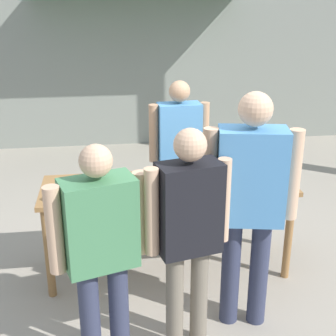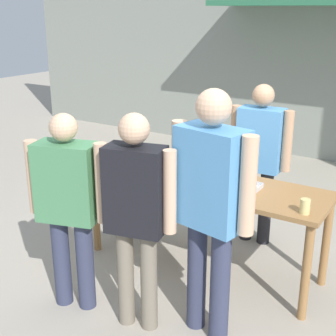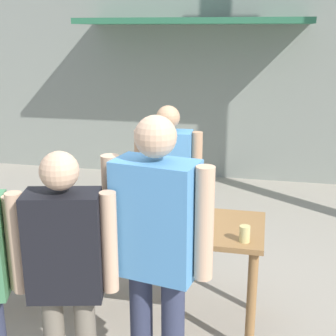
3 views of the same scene
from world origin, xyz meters
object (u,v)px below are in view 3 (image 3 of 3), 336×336
object	(u,v)px
condiment_jar_ketchup	(4,214)
person_server_behind_table	(168,178)
food_tray_sausages	(75,213)
beer_cup	(245,234)
food_tray_buns	(162,220)
person_customer_waiting_in_line	(65,265)
person_customer_with_cup	(156,241)

from	to	relation	value
condiment_jar_ketchup	person_server_behind_table	bearing A→B (deg)	41.68
food_tray_sausages	beer_cup	size ratio (longest dim) A/B	3.35
condiment_jar_ketchup	beer_cup	xyz separation A→B (m)	(1.85, -0.01, 0.02)
food_tray_sausages	food_tray_buns	world-z (taller)	food_tray_buns
person_server_behind_table	person_customer_waiting_in_line	bearing A→B (deg)	-99.96
condiment_jar_ketchup	person_server_behind_table	xyz separation A→B (m)	(1.10, 0.98, 0.07)
food_tray_sausages	condiment_jar_ketchup	size ratio (longest dim) A/B	4.56
condiment_jar_ketchup	person_customer_waiting_in_line	distance (m)	1.19
food_tray_buns	person_customer_with_cup	xyz separation A→B (m)	(0.15, -0.81, 0.21)
person_customer_with_cup	beer_cup	bearing A→B (deg)	-119.17
beer_cup	person_customer_waiting_in_line	bearing A→B (deg)	-140.80
person_server_behind_table	person_customer_with_cup	xyz separation A→B (m)	(0.27, -1.57, 0.12)
food_tray_sausages	condiment_jar_ketchup	bearing A→B (deg)	-156.75
food_tray_buns	person_customer_waiting_in_line	size ratio (longest dim) A/B	0.23
condiment_jar_ketchup	person_customer_with_cup	world-z (taller)	person_customer_with_cup
person_customer_waiting_in_line	food_tray_sausages	bearing A→B (deg)	-82.74
food_tray_sausages	person_customer_waiting_in_line	bearing A→B (deg)	-69.69
person_customer_with_cup	condiment_jar_ketchup	bearing A→B (deg)	-12.82
condiment_jar_ketchup	person_server_behind_table	distance (m)	1.47
beer_cup	person_server_behind_table	bearing A→B (deg)	127.52
food_tray_buns	person_customer_with_cup	bearing A→B (deg)	-79.38
beer_cup	person_server_behind_table	distance (m)	1.24
food_tray_buns	person_server_behind_table	size ratio (longest dim) A/B	0.23
food_tray_buns	condiment_jar_ketchup	xyz separation A→B (m)	(-1.21, -0.21, 0.02)
condiment_jar_ketchup	person_customer_waiting_in_line	size ratio (longest dim) A/B	0.05
food_tray_sausages	person_server_behind_table	world-z (taller)	person_server_behind_table
food_tray_sausages	person_customer_with_cup	bearing A→B (deg)	-43.06
food_tray_buns	person_server_behind_table	world-z (taller)	person_server_behind_table
condiment_jar_ketchup	person_server_behind_table	size ratio (longest dim) A/B	0.05
food_tray_buns	person_customer_waiting_in_line	bearing A→B (deg)	-108.22
food_tray_buns	food_tray_sausages	bearing A→B (deg)	-179.99
person_server_behind_table	beer_cup	bearing A→B (deg)	-55.34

